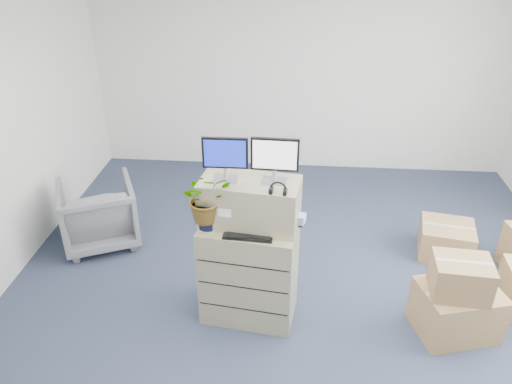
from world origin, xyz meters
TOP-DOWN VIEW (x-y plane):
  - ground at (0.00, 0.00)m, footprint 7.00×7.00m
  - wall_back at (0.00, 3.51)m, footprint 6.00×0.02m
  - filing_cabinet_lower at (-0.45, 0.13)m, footprint 0.91×0.63m
  - filing_cabinet_upper at (-0.45, 0.17)m, footprint 0.90×0.54m
  - monitor_left at (-0.65, 0.19)m, footprint 0.39×0.15m
  - monitor_right at (-0.24, 0.18)m, footprint 0.40×0.16m
  - headphones at (-0.20, -0.03)m, footprint 0.14×0.03m
  - keyboard at (-0.44, -0.03)m, footprint 0.44×0.21m
  - mouse at (-0.10, 0.00)m, footprint 0.10×0.06m
  - water_bottle at (-0.36, 0.19)m, footprint 0.06×0.06m
  - phone_dock at (-0.48, 0.15)m, footprint 0.06×0.05m
  - external_drive at (-0.08, 0.22)m, footprint 0.21×0.16m
  - tissue_box at (-0.07, 0.14)m, footprint 0.22×0.15m
  - potted_plant at (-0.81, 0.07)m, footprint 0.53×0.56m
  - office_chair at (-2.31, 1.21)m, footprint 1.06×1.03m
  - cardboard_boxes at (1.97, 0.58)m, footprint 1.94×1.88m

SIDE VIEW (x-z plane):
  - ground at x=0.00m, z-range 0.00..0.00m
  - cardboard_boxes at x=1.97m, z-range -0.14..0.68m
  - office_chair at x=-2.31m, z-range 0.00..0.84m
  - filing_cabinet_lower at x=-0.45m, z-range 0.00..0.99m
  - keyboard at x=-0.44m, z-range 0.99..1.02m
  - mouse at x=-0.10m, z-range 0.99..1.03m
  - external_drive at x=-0.08m, z-range 0.99..1.05m
  - phone_dock at x=-0.48m, z-range 0.97..1.10m
  - tissue_box at x=-0.07m, z-range 1.05..1.13m
  - water_bottle at x=-0.36m, z-range 0.99..1.21m
  - filing_cabinet_upper at x=-0.45m, z-range 0.99..1.42m
  - potted_plant at x=-0.81m, z-range 1.02..1.46m
  - wall_back at x=0.00m, z-range 0.00..2.80m
  - headphones at x=-0.20m, z-range 1.39..1.53m
  - monitor_left at x=-0.65m, z-range 1.44..1.82m
  - monitor_right at x=-0.24m, z-range 1.44..1.84m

